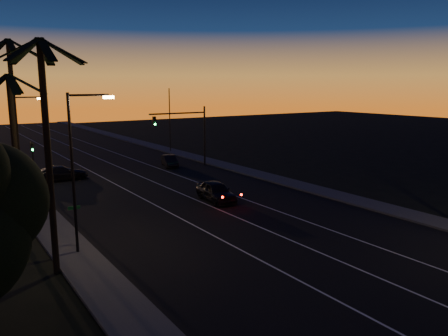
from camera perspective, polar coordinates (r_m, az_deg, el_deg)
road at (r=39.11m, az=-6.84°, el=-3.20°), size 20.00×170.00×0.01m
sidewalk_left at (r=35.66m, az=-23.16°, el=-5.26°), size 2.40×170.00×0.16m
sidewalk_right at (r=45.12m, az=5.94°, el=-1.22°), size 2.40×170.00×0.16m
lane_stripe_left at (r=37.89m, az=-10.89°, el=-3.76°), size 0.12×160.00×0.01m
lane_stripe_mid at (r=39.33m, az=-6.19°, el=-3.09°), size 0.12×160.00×0.01m
lane_stripe_right at (r=41.01m, az=-1.85°, el=-2.46°), size 0.12×160.00×0.01m
palm_near at (r=22.49m, az=-22.17°, el=4.11°), size 4.25×4.16×11.53m
palm_mid at (r=28.36m, az=-25.74°, el=3.37°), size 4.25×4.16×10.03m
palm_far at (r=34.32m, az=-25.73°, el=6.75°), size 4.25×4.16×12.53m
streetlight_left_near at (r=25.08m, az=-18.59°, el=0.90°), size 2.55×0.26×9.00m
streetlight_left_far at (r=42.63m, az=-25.01°, el=3.92°), size 2.55×0.26×8.50m
street_sign at (r=26.83m, az=-18.90°, el=-6.56°), size 0.70×0.06×2.60m
signal_mast at (r=50.35m, az=-4.88°, el=5.45°), size 7.10×0.41×7.00m
signal_post at (r=45.02m, az=-23.70°, el=1.54°), size 0.28×0.37×4.20m
far_pole_right at (r=62.76m, az=-7.10°, el=6.18°), size 0.14×0.14×9.00m
lead_car at (r=35.86m, az=-1.06°, el=-3.07°), size 2.46×5.46×1.61m
right_car at (r=51.60m, az=-7.12°, el=0.93°), size 2.41×4.22×1.32m
cross_car at (r=46.55m, az=-20.46°, el=-0.63°), size 5.19×2.27×1.48m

